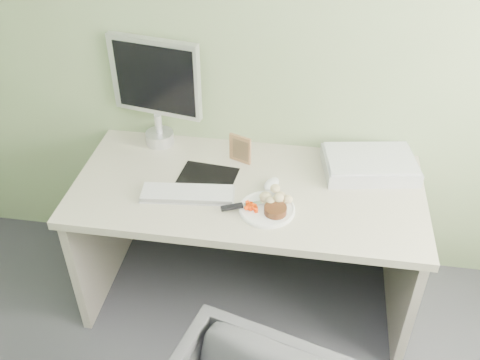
% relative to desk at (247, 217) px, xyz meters
% --- Properties ---
extents(wall_back, '(3.50, 0.00, 3.50)m').
position_rel_desk_xyz_m(wall_back, '(0.00, 0.38, 0.80)').
color(wall_back, '#889F6F').
rests_on(wall_back, floor).
extents(desk, '(1.60, 0.75, 0.73)m').
position_rel_desk_xyz_m(desk, '(0.00, 0.00, 0.00)').
color(desk, beige).
rests_on(desk, floor).
extents(plate, '(0.24, 0.24, 0.01)m').
position_rel_desk_xyz_m(plate, '(0.11, -0.15, 0.19)').
color(plate, white).
rests_on(plate, desk).
extents(steak, '(0.11, 0.11, 0.03)m').
position_rel_desk_xyz_m(steak, '(0.14, -0.18, 0.21)').
color(steak, black).
rests_on(steak, plate).
extents(potato_pile, '(0.12, 0.10, 0.06)m').
position_rel_desk_xyz_m(potato_pile, '(0.14, -0.10, 0.22)').
color(potato_pile, tan).
rests_on(potato_pile, plate).
extents(carrot_heap, '(0.07, 0.06, 0.04)m').
position_rel_desk_xyz_m(carrot_heap, '(0.05, -0.17, 0.21)').
color(carrot_heap, '#FF3C05').
rests_on(carrot_heap, plate).
extents(steak_knife, '(0.24, 0.12, 0.02)m').
position_rel_desk_xyz_m(steak_knife, '(-0.01, -0.17, 0.21)').
color(steak_knife, silver).
rests_on(steak_knife, plate).
extents(mousepad, '(0.28, 0.26, 0.00)m').
position_rel_desk_xyz_m(mousepad, '(-0.20, 0.03, 0.18)').
color(mousepad, black).
rests_on(mousepad, desk).
extents(keyboard, '(0.42, 0.16, 0.02)m').
position_rel_desk_xyz_m(keyboard, '(-0.26, -0.11, 0.20)').
color(keyboard, white).
rests_on(keyboard, desk).
extents(computer_mouse, '(0.09, 0.11, 0.04)m').
position_rel_desk_xyz_m(computer_mouse, '(0.11, 0.01, 0.20)').
color(computer_mouse, white).
rests_on(computer_mouse, desk).
extents(photo_frame, '(0.11, 0.06, 0.14)m').
position_rel_desk_xyz_m(photo_frame, '(-0.07, 0.19, 0.25)').
color(photo_frame, '#A97D4F').
rests_on(photo_frame, desk).
extents(eyedrop_bottle, '(0.02, 0.02, 0.07)m').
position_rel_desk_xyz_m(eyedrop_bottle, '(-0.12, 0.31, 0.21)').
color(eyedrop_bottle, white).
rests_on(eyedrop_bottle, desk).
extents(scanner, '(0.47, 0.35, 0.07)m').
position_rel_desk_xyz_m(scanner, '(0.55, 0.21, 0.22)').
color(scanner, '#B4B7BC').
rests_on(scanner, desk).
extents(monitor, '(0.46, 0.16, 0.55)m').
position_rel_desk_xyz_m(monitor, '(-0.49, 0.31, 0.49)').
color(monitor, silver).
rests_on(monitor, desk).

